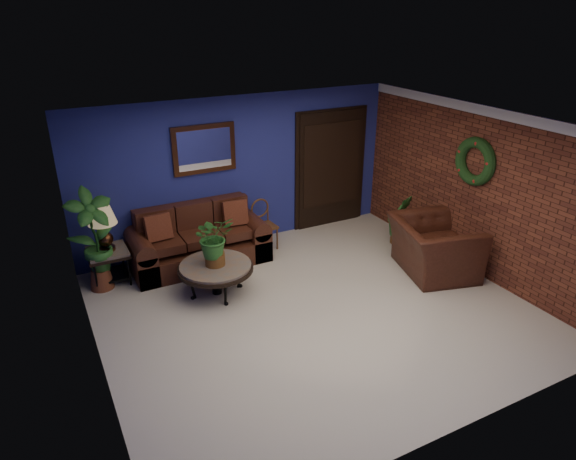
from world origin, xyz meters
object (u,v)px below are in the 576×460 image
table_lamp (103,222)px  side_chair (263,221)px  coffee_table (216,268)px  end_table (108,258)px  sofa (198,244)px  armchair (433,247)px

table_lamp → side_chair: (2.52, 0.06, -0.49)m
coffee_table → end_table: 1.64m
sofa → coffee_table: 1.06m
coffee_table → table_lamp: table_lamp is taller
side_chair → sofa: bearing=177.9°
sofa → side_chair: 1.16m
sofa → armchair: bearing=-32.6°
end_table → table_lamp: 0.56m
end_table → table_lamp: size_ratio=0.86×
coffee_table → end_table: bearing=141.3°
end_table → side_chair: size_ratio=0.69×
coffee_table → end_table: size_ratio=1.84×
end_table → table_lamp: table_lamp is taller
sofa → coffee_table: bearing=-94.7°
side_chair → armchair: side_chair is taller
table_lamp → side_chair: bearing=1.4°
coffee_table → table_lamp: bearing=141.3°
coffee_table → table_lamp: 1.74m
coffee_table → side_chair: 1.65m
table_lamp → side_chair: size_ratio=0.81×
armchair → table_lamp: bearing=81.7°
sofa → coffee_table: (-0.09, -1.06, 0.09)m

